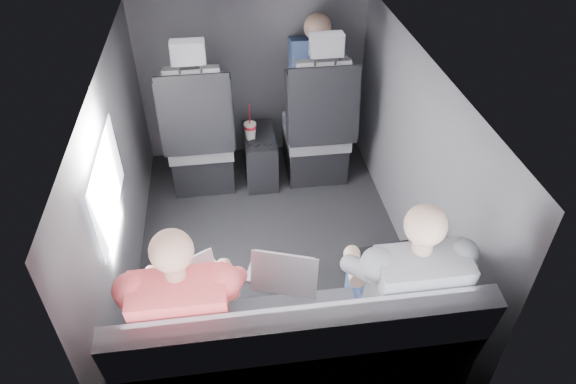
{
  "coord_description": "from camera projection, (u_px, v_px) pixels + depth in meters",
  "views": [
    {
      "loc": [
        -0.24,
        -2.52,
        2.51
      ],
      "look_at": [
        0.1,
        -0.05,
        0.55
      ],
      "focal_mm": 32.0,
      "sensor_mm": 36.0,
      "label": 1
    }
  ],
  "objects": [
    {
      "name": "passenger_rear_left",
      "position": [
        188.0,
        313.0,
        2.35
      ],
      "size": [
        0.49,
        0.61,
        1.21
      ],
      "color": "#343439",
      "rests_on": "rear_bench"
    },
    {
      "name": "laptop_white",
      "position": [
        189.0,
        279.0,
        2.5
      ],
      "size": [
        0.39,
        0.43,
        0.24
      ],
      "color": "silver",
      "rests_on": "passenger_rear_left"
    },
    {
      "name": "passenger_rear_right",
      "position": [
        401.0,
        289.0,
        2.45
      ],
      "size": [
        0.5,
        0.62,
        1.22
      ],
      "color": "navy",
      "rests_on": "rear_bench"
    },
    {
      "name": "center_console",
      "position": [
        260.0,
        156.0,
        4.1
      ],
      "size": [
        0.24,
        0.48,
        0.41
      ],
      "color": "black",
      "rests_on": "floor"
    },
    {
      "name": "soda_cup",
      "position": [
        250.0,
        130.0,
        3.89
      ],
      "size": [
        0.09,
        0.09,
        0.29
      ],
      "color": "white",
      "rests_on": "center_console"
    },
    {
      "name": "laptop_silver",
      "position": [
        282.0,
        272.0,
        2.54
      ],
      "size": [
        0.38,
        0.38,
        0.23
      ],
      "color": "silver",
      "rests_on": "rear_bench"
    },
    {
      "name": "panel_back",
      "position": [
        306.0,
        356.0,
        2.11
      ],
      "size": [
        1.8,
        0.02,
        1.35
      ],
      "primitive_type": "cube",
      "color": "#56565B",
      "rests_on": "floor"
    },
    {
      "name": "panel_left",
      "position": [
        119.0,
        184.0,
        3.02
      ],
      "size": [
        0.02,
        2.6,
        1.35
      ],
      "primitive_type": "cube",
      "color": "#56565B",
      "rests_on": "floor"
    },
    {
      "name": "panel_front",
      "position": [
        253.0,
        78.0,
        4.13
      ],
      "size": [
        1.8,
        0.02,
        1.35
      ],
      "primitive_type": "cube",
      "color": "#56565B",
      "rests_on": "floor"
    },
    {
      "name": "ceiling",
      "position": [
        268.0,
        69.0,
        2.7
      ],
      "size": [
        2.6,
        2.6,
        0.0
      ],
      "primitive_type": "plane",
      "rotation": [
        3.14,
        0.0,
        0.0
      ],
      "color": "#B2B2AD",
      "rests_on": "panel_back"
    },
    {
      "name": "rear_bench",
      "position": [
        296.0,
        358.0,
        2.52
      ],
      "size": [
        1.6,
        0.57,
        0.92
      ],
      "color": "slate",
      "rests_on": "floor"
    },
    {
      "name": "passenger_front_right",
      "position": [
        316.0,
        77.0,
        3.98
      ],
      "size": [
        0.4,
        0.4,
        0.82
      ],
      "color": "navy",
      "rests_on": "front_seat_right"
    },
    {
      "name": "side_window",
      "position": [
        108.0,
        184.0,
        2.65
      ],
      "size": [
        0.02,
        0.75,
        0.42
      ],
      "primitive_type": "cube",
      "color": "white",
      "rests_on": "panel_left"
    },
    {
      "name": "panel_right",
      "position": [
        414.0,
        161.0,
        3.21
      ],
      "size": [
        0.02,
        2.6,
        1.35
      ],
      "primitive_type": "cube",
      "color": "#56565B",
      "rests_on": "floor"
    },
    {
      "name": "seatbelt",
      "position": [
        324.0,
        97.0,
        3.61
      ],
      "size": [
        0.35,
        0.11,
        0.59
      ],
      "primitive_type": "cube",
      "rotation": [
        -0.14,
        0.49,
        0.0
      ],
      "color": "black",
      "rests_on": "front_seat_right"
    },
    {
      "name": "floor",
      "position": [
        273.0,
        251.0,
        3.54
      ],
      "size": [
        2.6,
        2.6,
        0.0
      ],
      "primitive_type": "plane",
      "color": "black",
      "rests_on": "ground"
    },
    {
      "name": "laptop_black",
      "position": [
        392.0,
        261.0,
        2.59
      ],
      "size": [
        0.34,
        0.31,
        0.23
      ],
      "color": "black",
      "rests_on": "passenger_rear_right"
    },
    {
      "name": "front_seat_left",
      "position": [
        201.0,
        142.0,
        3.89
      ],
      "size": [
        0.52,
        0.58,
        1.26
      ],
      "color": "black",
      "rests_on": "floor"
    },
    {
      "name": "front_seat_right",
      "position": [
        317.0,
        133.0,
        3.99
      ],
      "size": [
        0.52,
        0.58,
        1.26
      ],
      "color": "black",
      "rests_on": "floor"
    }
  ]
}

